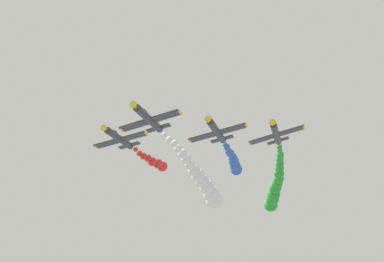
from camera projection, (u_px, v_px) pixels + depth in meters
The scene contains 8 objects.
airplane_lead at pixel (148, 119), 60.20m from camera, with size 9.44×10.35×2.97m.
smoke_trail_lead at pixel (204, 184), 81.62m from camera, with size 4.59×26.15×8.63m.
airplane_left_inner at pixel (217, 131), 65.04m from camera, with size 9.46×10.35×2.92m.
smoke_trail_left_inner at pixel (234, 162), 78.41m from camera, with size 2.29×12.92×3.36m.
airplane_right_inner at pixel (119, 138), 69.29m from camera, with size 9.48×10.35×2.85m.
smoke_trail_right_inner at pixel (155, 162), 81.97m from camera, with size 3.00×11.80×2.20m.
airplane_left_outer at pixel (276, 133), 68.91m from camera, with size 9.41×10.35×3.06m.
smoke_trail_left_outer at pixel (274, 190), 93.92m from camera, with size 6.90×29.48×8.11m.
Camera 1 is at (-17.31, 60.24, 108.34)m, focal length 39.03 mm.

